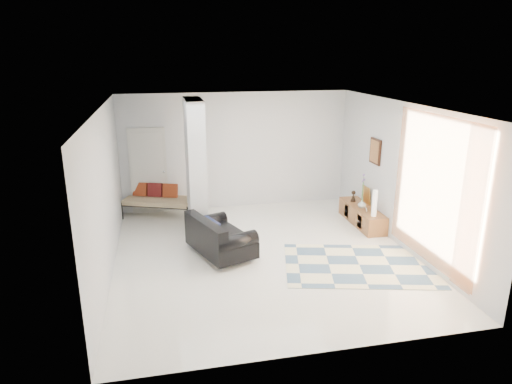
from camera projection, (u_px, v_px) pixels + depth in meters
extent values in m
plane|color=white|center=(264.00, 255.00, 8.64)|extent=(6.00, 6.00, 0.00)
plane|color=white|center=(265.00, 106.00, 7.82)|extent=(6.00, 6.00, 0.00)
plane|color=silver|center=(236.00, 151.00, 11.03)|extent=(6.00, 0.00, 6.00)
plane|color=silver|center=(321.00, 253.00, 5.43)|extent=(6.00, 0.00, 6.00)
plane|color=silver|center=(105.00, 194.00, 7.68)|extent=(0.00, 6.00, 6.00)
plane|color=silver|center=(403.00, 176.00, 8.78)|extent=(0.00, 6.00, 6.00)
cube|color=silver|center=(196.00, 167.00, 9.50)|extent=(0.35, 1.20, 2.80)
cube|color=silver|center=(149.00, 171.00, 10.69)|extent=(0.85, 0.06, 2.04)
plane|color=orange|center=(434.00, 191.00, 7.67)|extent=(0.00, 2.55, 2.55)
cube|color=#32180D|center=(375.00, 151.00, 9.79)|extent=(0.04, 0.45, 0.55)
cube|color=brown|center=(362.00, 215.00, 10.17)|extent=(0.45, 1.61, 0.40)
cube|color=#32180D|center=(360.00, 222.00, 9.80)|extent=(0.02, 0.21, 0.28)
cube|color=#32180D|center=(347.00, 211.00, 10.46)|extent=(0.02, 0.21, 0.28)
cube|color=#C28A39|center=(366.00, 195.00, 10.30)|extent=(0.09, 0.32, 0.40)
cube|color=silver|center=(366.00, 210.00, 9.74)|extent=(0.04, 0.10, 0.12)
cylinder|color=silver|center=(221.00, 268.00, 8.03)|extent=(0.05, 0.05, 0.10)
cylinder|color=silver|center=(193.00, 246.00, 8.96)|extent=(0.05, 0.05, 0.10)
cylinder|color=silver|center=(251.00, 259.00, 8.36)|extent=(0.05, 0.05, 0.10)
cylinder|color=silver|center=(221.00, 239.00, 9.29)|extent=(0.05, 0.05, 0.10)
cube|color=black|center=(221.00, 243.00, 8.60)|extent=(1.27, 1.60, 0.30)
cube|color=black|center=(205.00, 230.00, 8.34)|extent=(0.68, 1.38, 0.36)
cylinder|color=black|center=(236.00, 242.00, 8.07)|extent=(0.84, 0.54, 0.28)
cylinder|color=black|center=(207.00, 222.00, 9.00)|extent=(0.84, 0.54, 0.28)
cube|color=black|center=(211.00, 227.00, 8.39)|extent=(0.31, 0.53, 0.31)
cylinder|color=black|center=(122.00, 211.00, 10.45)|extent=(0.04, 0.04, 0.40)
cylinder|color=black|center=(188.00, 215.00, 10.21)|extent=(0.04, 0.04, 0.40)
cylinder|color=black|center=(134.00, 202.00, 11.06)|extent=(0.04, 0.04, 0.40)
cylinder|color=black|center=(196.00, 206.00, 10.81)|extent=(0.04, 0.04, 0.40)
cube|color=beige|center=(159.00, 201.00, 10.58)|extent=(1.72, 1.20, 0.12)
cube|color=#9B3A1C|center=(140.00, 189.00, 10.74)|extent=(0.38, 0.28, 0.33)
cube|color=maroon|center=(155.00, 190.00, 10.68)|extent=(0.38, 0.28, 0.33)
cube|color=#9B3A1C|center=(170.00, 191.00, 10.62)|extent=(0.38, 0.28, 0.33)
cube|color=beige|center=(359.00, 265.00, 8.24)|extent=(3.00, 2.35, 0.01)
cylinder|color=silver|center=(375.00, 203.00, 9.49)|extent=(0.10, 0.10, 0.56)
imported|color=silver|center=(362.00, 204.00, 10.03)|extent=(0.19, 0.19, 0.18)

